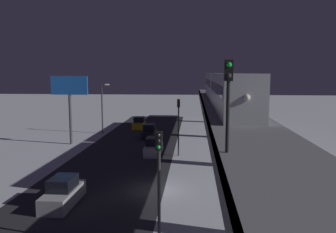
{
  "coord_description": "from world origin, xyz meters",
  "views": [
    {
      "loc": [
        -3.01,
        25.94,
        9.26
      ],
      "look_at": [
        0.78,
        -22.85,
        2.99
      ],
      "focal_mm": 36.29,
      "sensor_mm": 36.0,
      "label": 1
    }
  ],
  "objects": [
    {
      "name": "commercial_billboard",
      "position": [
        13.06,
        -16.73,
        6.83
      ],
      "size": [
        4.8,
        0.36,
        8.9
      ],
      "color": "#4C4C51",
      "rests_on": "ground_plane"
    },
    {
      "name": "sedan_silver",
      "position": [
        1.62,
        -11.9,
        0.8
      ],
      "size": [
        1.8,
        4.19,
        1.97
      ],
      "rotation": [
        0.0,
        0.0,
        3.14
      ],
      "color": "#B2B2B7",
      "rests_on": "ground_plane"
    },
    {
      "name": "street_lamp_far",
      "position": [
        10.89,
        -25.0,
        4.81
      ],
      "size": [
        1.35,
        0.44,
        7.65
      ],
      "color": "#38383D",
      "rests_on": "ground_plane"
    },
    {
      "name": "elevated_railway",
      "position": [
        -6.28,
        0.0,
        5.04
      ],
      "size": [
        5.0,
        91.93,
        5.83
      ],
      "color": "slate",
      "rests_on": "ground_plane"
    },
    {
      "name": "subway_train",
      "position": [
        -6.38,
        -14.5,
        7.61
      ],
      "size": [
        2.94,
        36.87,
        3.4
      ],
      "color": "#B7BABF",
      "rests_on": "elevated_railway"
    },
    {
      "name": "sedan_black",
      "position": [
        3.42,
        -22.03,
        0.8
      ],
      "size": [
        1.8,
        4.24,
        1.97
      ],
      "rotation": [
        0.0,
        0.0,
        3.14
      ],
      "color": "black",
      "rests_on": "ground_plane"
    },
    {
      "name": "avenue_asphalt",
      "position": [
        4.82,
        0.0,
        0.0
      ],
      "size": [
        11.0,
        91.93,
        0.01
      ],
      "primitive_type": "cube",
      "color": "#28282D",
      "rests_on": "ground_plane"
    },
    {
      "name": "sedan_yellow",
      "position": [
        6.22,
        -29.97,
        0.8
      ],
      "size": [
        1.8,
        4.06,
        1.97
      ],
      "color": "gold",
      "rests_on": "ground_plane"
    },
    {
      "name": "traffic_light_mid",
      "position": [
        -1.28,
        -11.42,
        4.2
      ],
      "size": [
        0.32,
        0.44,
        6.4
      ],
      "color": "#2D2D2D",
      "rests_on": "ground_plane"
    },
    {
      "name": "sedan_silver_2",
      "position": [
        6.22,
        3.39,
        0.8
      ],
      "size": [
        1.8,
        4.72,
        1.97
      ],
      "color": "#B2B2B7",
      "rests_on": "ground_plane"
    },
    {
      "name": "rail_signal",
      "position": [
        -4.45,
        11.32,
        8.55
      ],
      "size": [
        0.36,
        0.41,
        4.0
      ],
      "color": "black",
      "rests_on": "elevated_railway"
    },
    {
      "name": "ground_plane",
      "position": [
        0.0,
        0.0,
        0.0
      ],
      "size": [
        240.0,
        240.0,
        0.0
      ],
      "primitive_type": "plane",
      "color": "silver"
    },
    {
      "name": "traffic_light_near",
      "position": [
        -1.28,
        9.57,
        4.2
      ],
      "size": [
        0.32,
        0.44,
        6.4
      ],
      "color": "#2D2D2D",
      "rests_on": "ground_plane"
    }
  ]
}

